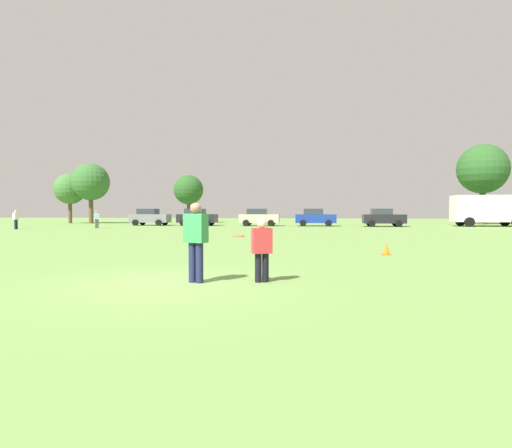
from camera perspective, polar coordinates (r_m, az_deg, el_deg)
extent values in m
plane|color=#6B9347|center=(10.07, -11.87, -7.71)|extent=(160.20, 160.20, 0.00)
cylinder|color=#1E234C|center=(10.13, -8.34, -5.00)|extent=(0.18, 0.18, 0.92)
cylinder|color=#1E234C|center=(10.03, -7.43, -5.07)|extent=(0.18, 0.18, 0.92)
cube|color=#338C4C|center=(10.02, -7.91, -0.53)|extent=(0.57, 0.44, 0.66)
sphere|color=#8C664C|center=(10.01, -7.92, 2.05)|extent=(0.25, 0.25, 0.25)
cylinder|color=black|center=(10.08, 1.24, -5.74)|extent=(0.15, 0.15, 0.67)
cylinder|color=black|center=(10.04, 0.30, -5.77)|extent=(0.15, 0.15, 0.67)
cube|color=red|center=(10.00, 0.77, -2.20)|extent=(0.51, 0.41, 0.58)
sphere|color=beige|center=(9.98, 0.77, 0.07)|extent=(0.22, 0.22, 0.22)
cylinder|color=#E54C33|center=(9.95, -2.30, -1.61)|extent=(0.27, 0.27, 0.04)
cube|color=#D8590C|center=(16.86, 16.71, -3.86)|extent=(0.32, 0.32, 0.03)
cone|color=orange|center=(16.83, 16.71, -3.05)|extent=(0.24, 0.24, 0.45)
cube|color=slate|center=(48.88, -13.69, 0.74)|extent=(4.22, 1.84, 0.90)
cube|color=#2D333D|center=(48.97, -13.97, 1.58)|extent=(2.02, 1.66, 0.64)
cylinder|color=black|center=(49.38, -11.86, 0.24)|extent=(0.66, 0.23, 0.66)
cylinder|color=black|center=(47.50, -12.66, 0.17)|extent=(0.66, 0.23, 0.66)
cylinder|color=black|center=(50.30, -14.66, 0.25)|extent=(0.66, 0.23, 0.66)
cylinder|color=black|center=(48.46, -15.55, 0.18)|extent=(0.66, 0.23, 0.66)
cube|color=black|center=(47.22, -7.70, 0.74)|extent=(4.22, 1.84, 0.90)
cube|color=#2D333D|center=(47.28, -8.00, 1.61)|extent=(2.02, 1.66, 0.64)
cylinder|color=black|center=(47.88, -5.88, 0.22)|extent=(0.66, 0.23, 0.66)
cylinder|color=black|center=(45.94, -6.46, 0.15)|extent=(0.66, 0.23, 0.66)
cylinder|color=black|center=(48.55, -8.87, 0.23)|extent=(0.66, 0.23, 0.66)
cylinder|color=black|center=(46.64, -9.57, 0.16)|extent=(0.66, 0.23, 0.66)
cube|color=#B7AD99|center=(46.03, 0.46, 0.72)|extent=(4.22, 1.84, 0.90)
cube|color=#2D333D|center=(46.05, 0.15, 1.62)|extent=(2.02, 1.66, 0.64)
cylinder|color=black|center=(46.89, 2.19, 0.19)|extent=(0.66, 0.23, 0.66)
cylinder|color=black|center=(44.90, 1.95, 0.12)|extent=(0.66, 0.23, 0.66)
cylinder|color=black|center=(47.21, -0.96, 0.21)|extent=(0.66, 0.23, 0.66)
cylinder|color=black|center=(45.23, -1.33, 0.13)|extent=(0.66, 0.23, 0.66)
cube|color=navy|center=(45.94, 7.85, 0.71)|extent=(4.22, 1.84, 0.90)
cube|color=#2D333D|center=(45.93, 7.54, 1.60)|extent=(2.02, 1.66, 0.64)
cylinder|color=black|center=(46.97, 9.43, 0.17)|extent=(0.66, 0.23, 0.66)
cylinder|color=black|center=(44.98, 9.51, 0.10)|extent=(0.66, 0.23, 0.66)
cylinder|color=black|center=(46.96, 6.25, 0.19)|extent=(0.66, 0.23, 0.66)
cylinder|color=black|center=(44.96, 6.19, 0.11)|extent=(0.66, 0.23, 0.66)
cube|color=black|center=(45.91, 16.43, 0.65)|extent=(4.22, 1.84, 0.90)
cube|color=#2D333D|center=(45.86, 16.13, 1.55)|extent=(2.02, 1.66, 0.64)
cylinder|color=black|center=(47.12, 17.81, 0.12)|extent=(0.66, 0.23, 0.66)
cylinder|color=black|center=(45.15, 18.26, 0.04)|extent=(0.66, 0.23, 0.66)
cylinder|color=black|center=(46.73, 14.66, 0.13)|extent=(0.66, 0.23, 0.66)
cylinder|color=black|center=(44.75, 14.98, 0.05)|extent=(0.66, 0.23, 0.66)
cube|color=white|center=(50.24, 28.13, 1.80)|extent=(6.83, 2.57, 2.70)
cylinder|color=black|center=(52.33, 29.85, 0.29)|extent=(0.96, 0.29, 0.96)
cylinder|color=black|center=(50.82, 25.23, 0.32)|extent=(0.96, 0.29, 0.96)
cylinder|color=black|center=(48.22, 26.22, 0.23)|extent=(0.96, 0.29, 0.96)
cylinder|color=#1E234C|center=(43.35, -28.88, -0.05)|extent=(0.16, 0.16, 0.84)
cylinder|color=#1E234C|center=(43.23, -29.04, -0.05)|extent=(0.16, 0.16, 0.84)
cube|color=silver|center=(43.27, -28.98, 0.90)|extent=(0.32, 0.49, 0.59)
sphere|color=beige|center=(43.27, -28.98, 1.44)|extent=(0.23, 0.23, 0.23)
cylinder|color=#4C4C51|center=(42.59, -20.28, 0.02)|extent=(0.15, 0.15, 0.82)
cylinder|color=#4C4C51|center=(42.60, -20.05, 0.03)|extent=(0.15, 0.15, 0.82)
cube|color=#9EC6E5|center=(42.58, -20.17, 0.97)|extent=(0.51, 0.46, 0.58)
sphere|color=tan|center=(42.57, -20.18, 1.50)|extent=(0.22, 0.22, 0.22)
cylinder|color=brown|center=(60.26, -23.19, 1.39)|extent=(0.46, 0.46, 2.73)
sphere|color=#3D7033|center=(60.32, -23.23, 4.26)|extent=(3.90, 3.90, 3.90)
cylinder|color=brown|center=(58.49, -20.82, 1.67)|extent=(0.54, 0.54, 3.25)
sphere|color=#33662D|center=(58.60, -20.86, 5.19)|extent=(4.65, 4.65, 4.65)
cylinder|color=brown|center=(57.76, -8.83, 1.49)|extent=(0.45, 0.45, 2.71)
sphere|color=#285623|center=(57.83, -8.85, 4.47)|extent=(3.87, 3.87, 3.87)
cylinder|color=brown|center=(57.48, 27.54, 1.97)|extent=(0.67, 0.67, 4.04)
sphere|color=#285623|center=(57.69, 27.61, 6.42)|extent=(5.78, 5.78, 5.78)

